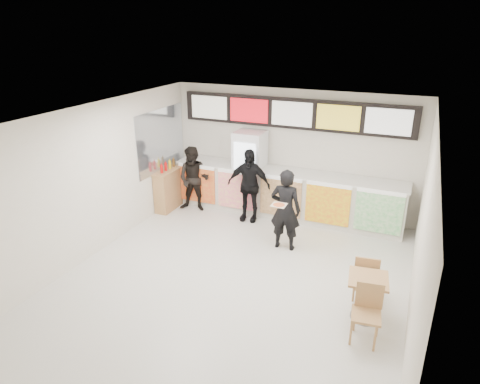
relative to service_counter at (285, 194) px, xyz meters
The scene contains 15 objects.
floor 3.15m from the service_counter, 90.00° to the right, with size 7.00×7.00×0.00m, color beige.
ceiling 3.93m from the service_counter, 90.00° to the right, with size 7.00×7.00×0.00m, color white.
wall_back 1.01m from the service_counter, 90.00° to the left, with size 6.00×6.00×0.00m, color silver.
wall_left 4.41m from the service_counter, 134.13° to the right, with size 7.00×7.00×0.00m, color silver.
wall_right 4.41m from the service_counter, 45.87° to the right, with size 7.00×7.00×0.00m, color silver.
service_counter is the anchor object (origin of this frame).
menu_board 1.90m from the service_counter, 90.00° to the left, with size 5.50×0.14×0.70m.
drinks_fridge 1.03m from the service_counter, behind, with size 0.70×0.67×2.00m.
mirror_panel 3.28m from the service_counter, 167.87° to the right, with size 0.01×2.00×1.50m, color #B2B7BF.
customer_main 1.64m from the service_counter, 72.73° to the right, with size 0.63×0.41×1.72m, color black.
customer_left 2.26m from the service_counter, 166.06° to the right, with size 0.79×0.62×1.63m, color black.
customer_mid 0.96m from the service_counter, 143.41° to the right, with size 1.02×0.43×1.75m, color black.
pizza_slice 2.13m from the service_counter, 76.47° to the right, with size 0.36×0.36×0.02m.
cafe_table 4.01m from the service_counter, 54.01° to the right, with size 0.66×1.55×0.88m.
condiment_ledge 2.91m from the service_counter, 165.61° to the right, with size 0.37×0.92×1.22m.
Camera 1 is at (2.74, -6.10, 4.39)m, focal length 32.00 mm.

